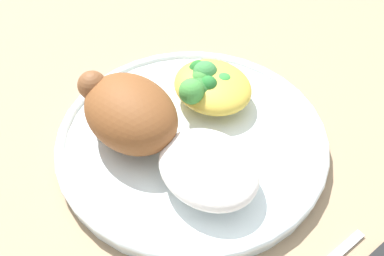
{
  "coord_description": "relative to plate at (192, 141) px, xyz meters",
  "views": [
    {
      "loc": [
        -0.26,
        0.22,
        0.39
      ],
      "look_at": [
        0.0,
        0.0,
        0.03
      ],
      "focal_mm": 45.78,
      "sensor_mm": 36.0,
      "label": 1
    }
  ],
  "objects": [
    {
      "name": "ground_plane",
      "position": [
        0.0,
        0.0,
        -0.01
      ],
      "size": [
        2.0,
        2.0,
        0.0
      ],
      "primitive_type": "plane",
      "color": "#9C7F60"
    },
    {
      "name": "plate",
      "position": [
        0.0,
        0.0,
        0.0
      ],
      "size": [
        0.28,
        0.28,
        0.02
      ],
      "color": "white",
      "rests_on": "ground_plane"
    },
    {
      "name": "roasted_chicken",
      "position": [
        0.04,
        0.05,
        0.04
      ],
      "size": [
        0.11,
        0.08,
        0.06
      ],
      "color": "brown",
      "rests_on": "plate"
    },
    {
      "name": "rice_pile",
      "position": [
        -0.05,
        0.03,
        0.03
      ],
      "size": [
        0.1,
        0.08,
        0.04
      ],
      "primitive_type": "ellipsoid",
      "color": "white",
      "rests_on": "plate"
    },
    {
      "name": "mac_cheese_with_broccoli",
      "position": [
        0.03,
        -0.05,
        0.03
      ],
      "size": [
        0.09,
        0.09,
        0.04
      ],
      "color": "gold",
      "rests_on": "plate"
    }
  ]
}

